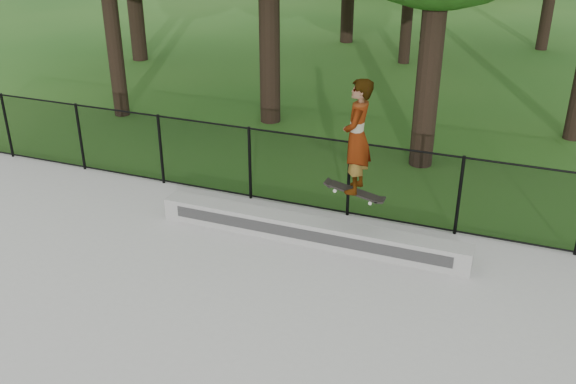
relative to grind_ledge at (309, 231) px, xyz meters
name	(u,v)px	position (x,y,z in m)	size (l,w,h in m)	color
grind_ledge	(309,231)	(0.00, 0.00, 0.00)	(5.55, 0.40, 0.41)	#A2A39E
skater_airborne	(357,138)	(0.77, 0.00, 1.83)	(0.83, 0.70, 2.04)	black
chainlink_fence	(250,163)	(-1.66, 1.20, 0.55)	(16.06, 0.06, 1.50)	black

